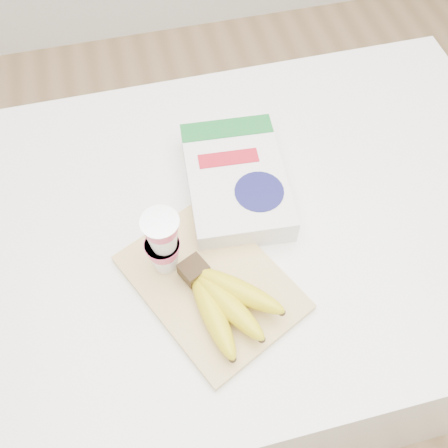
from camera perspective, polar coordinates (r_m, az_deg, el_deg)
The scene contains 6 objects.
room at distance 0.79m, azimuth 2.56°, elevation 14.74°, with size 4.00×4.00×4.00m.
table at distance 1.50m, azimuth 1.32°, elevation -9.54°, with size 1.34×0.89×1.00m, color white.
cutting_board at distance 0.97m, azimuth -1.50°, elevation -6.68°, with size 0.24×0.33×0.02m, color #D7B376.
bananas at distance 0.92m, azimuth 0.01°, elevation -8.77°, with size 0.19×0.22×0.07m.
yogurt_stack at distance 0.91m, azimuth -7.03°, elevation -2.12°, with size 0.07×0.07×0.16m.
cereal_box at distance 1.07m, azimuth 1.36°, elevation 4.99°, with size 0.23×0.31×0.07m.
Camera 1 is at (-0.17, -0.55, 1.89)m, focal length 40.00 mm.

